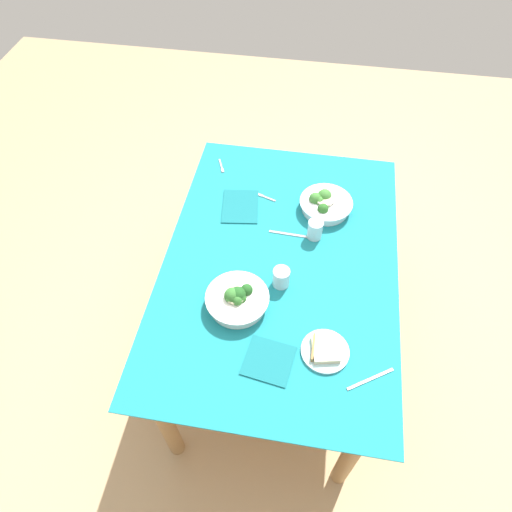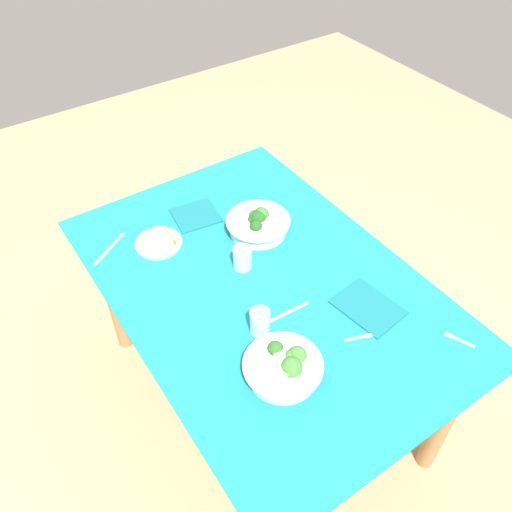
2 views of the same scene
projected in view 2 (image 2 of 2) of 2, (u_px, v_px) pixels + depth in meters
The scene contains 13 objects.
ground_plane at pixel (262, 396), 2.38m from camera, with size 6.00×6.00×0.00m, color tan.
dining_table at pixel (263, 303), 1.94m from camera, with size 1.46×0.98×0.75m.
broccoli_bowl_far at pixel (284, 367), 1.57m from camera, with size 0.24×0.24×0.09m.
broccoli_bowl_near at pixel (258, 224), 2.03m from camera, with size 0.25×0.25×0.10m.
bread_side_plate at pixel (159, 242), 2.00m from camera, with size 0.18×0.18×0.03m.
water_glass_center at pixel (260, 322), 1.68m from camera, with size 0.07×0.07×0.09m, color silver.
water_glass_side at pixel (242, 258), 1.89m from camera, with size 0.07×0.07×0.09m, color silver.
fork_by_far_bowl at pixel (458, 339), 1.68m from camera, with size 0.10×0.05×0.00m.
fork_by_near_bowl at pixel (360, 337), 1.69m from camera, with size 0.04×0.10×0.00m.
table_knife_left at pixel (285, 314), 1.76m from camera, with size 0.18×0.01×0.00m, color #B7B7BC.
table_knife_right at pixel (109, 249), 1.98m from camera, with size 0.19×0.01×0.00m, color #B7B7BC.
napkin_folded_upper at pixel (368, 307), 1.78m from camera, with size 0.21×0.16×0.01m, color #156870.
napkin_folded_lower at pixel (196, 215), 2.12m from camera, with size 0.16×0.17×0.01m, color #156870.
Camera 2 is at (-1.03, 0.73, 2.12)m, focal length 37.09 mm.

